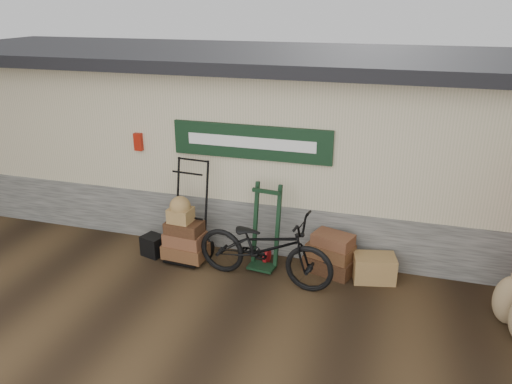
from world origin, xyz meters
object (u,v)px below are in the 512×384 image
at_px(green_barrow, 265,227).
at_px(suitcase_stack, 330,252).
at_px(black_trunk, 153,245).
at_px(bicycle, 265,243).
at_px(porter_trolley, 189,210).
at_px(wicker_hamper, 374,268).

distance_m(green_barrow, suitcase_stack, 1.10).
bearing_deg(suitcase_stack, black_trunk, -174.07).
xyz_separation_m(suitcase_stack, bicycle, (-0.92, -0.56, 0.30)).
distance_m(suitcase_stack, black_trunk, 2.97).
bearing_deg(porter_trolley, green_barrow, 6.77).
bearing_deg(green_barrow, suitcase_stack, 12.78).
bearing_deg(wicker_hamper, porter_trolley, -178.10).
xyz_separation_m(black_trunk, bicycle, (2.02, -0.25, 0.46)).
bearing_deg(black_trunk, porter_trolley, 12.69).
distance_m(porter_trolley, suitcase_stack, 2.38).
bearing_deg(black_trunk, suitcase_stack, 5.93).
height_order(porter_trolley, black_trunk, porter_trolley).
height_order(porter_trolley, green_barrow, porter_trolley).
height_order(wicker_hamper, black_trunk, wicker_hamper).
distance_m(porter_trolley, green_barrow, 1.29).
bearing_deg(bicycle, wicker_hamper, -66.40).
xyz_separation_m(suitcase_stack, black_trunk, (-2.94, -0.31, -0.16)).
relative_size(porter_trolley, green_barrow, 1.23).
bearing_deg(bicycle, suitcase_stack, -52.23).
bearing_deg(porter_trolley, wicker_hamper, 6.37).
bearing_deg(bicycle, porter_trolley, 80.62).
xyz_separation_m(porter_trolley, wicker_hamper, (3.00, 0.10, -0.64)).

